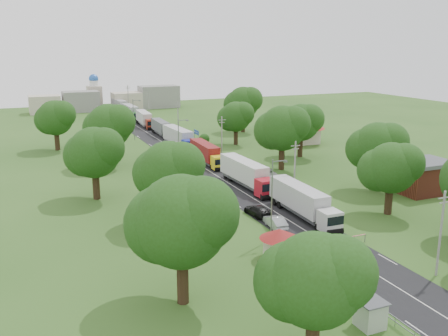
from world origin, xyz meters
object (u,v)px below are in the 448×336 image
truck_0 (302,201)px  car_lane_front (319,239)px  guard_booth (279,240)px  pedestrian_near (358,251)px  boom_barrier (324,243)px  info_sign (196,135)px  car_lane_mid (275,222)px

truck_0 → car_lane_front: 9.91m
guard_booth → pedestrian_near: guard_booth is taller
boom_barrier → info_sign: (6.56, 60.00, 2.11)m
truck_0 → pedestrian_near: bearing=-96.0°
guard_booth → car_lane_front: size_ratio=0.96×
boom_barrier → car_lane_front: bearing=76.6°
boom_barrier → info_sign: bearing=83.8°
car_lane_mid → pedestrian_near: bearing=114.1°
boom_barrier → car_lane_front: 1.55m
car_lane_front → car_lane_mid: 7.19m
car_lane_front → boom_barrier: bearing=74.4°
boom_barrier → info_sign: info_sign is taller
info_sign → car_lane_mid: bearing=-99.0°
truck_0 → boom_barrier: bearing=-109.2°
car_lane_mid → truck_0: bearing=-151.0°
boom_barrier → guard_booth: bearing=-180.0°
truck_0 → car_lane_front: (-3.37, -9.21, -1.44)m
boom_barrier → pedestrian_near: 4.01m
truck_0 → car_lane_front: size_ratio=3.30×
boom_barrier → truck_0: size_ratio=0.61×
pedestrian_near → truck_0: bearing=51.1°
truck_0 → pedestrian_near: 14.18m
truck_0 → car_lane_mid: (-5.37, -2.30, -1.44)m
info_sign → pedestrian_near: info_sign is taller
guard_booth → car_lane_front: guard_booth is taller
guard_booth → info_sign: size_ratio=1.07×
guard_booth → pedestrian_near: size_ratio=2.78×
boom_barrier → car_lane_front: car_lane_front is taller
boom_barrier → guard_booth: size_ratio=2.10×
car_lane_front → pedestrian_near: bearing=109.2°
guard_booth → info_sign: (12.40, 60.00, 0.84)m
info_sign → pedestrian_near: 63.51m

